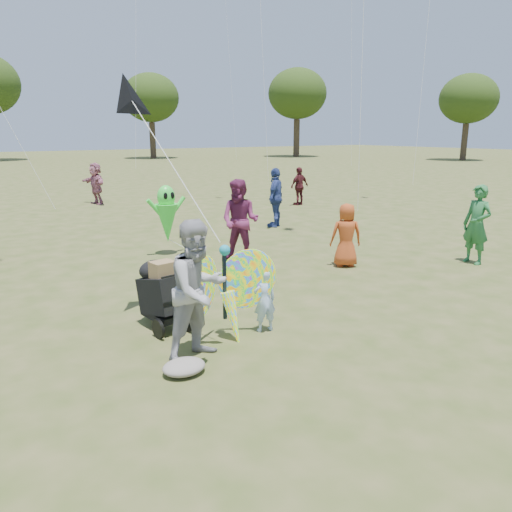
{
  "coord_description": "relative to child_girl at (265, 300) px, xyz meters",
  "views": [
    {
      "loc": [
        -4.42,
        -4.84,
        3.01
      ],
      "look_at": [
        -0.2,
        1.5,
        1.1
      ],
      "focal_mm": 35.0,
      "sensor_mm": 36.0,
      "label": 1
    }
  ],
  "objects": [
    {
      "name": "delta_kite_rig",
      "position": [
        -1.33,
        1.62,
        2.95
      ],
      "size": [
        0.93,
        2.12,
        2.34
      ],
      "color": "black",
      "rests_on": "ground"
    },
    {
      "name": "adult_man",
      "position": [
        -1.25,
        -0.26,
        0.46
      ],
      "size": [
        1.07,
        0.92,
        1.91
      ],
      "primitive_type": "imported",
      "rotation": [
        0.0,
        0.0,
        0.24
      ],
      "color": "#98979C",
      "rests_on": "ground"
    },
    {
      "name": "grey_bag",
      "position": [
        -1.66,
        -0.59,
        -0.41
      ],
      "size": [
        0.56,
        0.46,
        0.18
      ],
      "primitive_type": "ellipsoid",
      "color": "gray",
      "rests_on": "ground"
    },
    {
      "name": "crowd_e",
      "position": [
        1.96,
        3.85,
        0.47
      ],
      "size": [
        1.15,
        1.2,
        1.94
      ],
      "primitive_type": "imported",
      "rotation": [
        0.0,
        0.0,
        5.34
      ],
      "color": "#6C244C",
      "rests_on": "ground"
    },
    {
      "name": "alien_kite",
      "position": [
        0.8,
        5.41,
        0.47
      ],
      "size": [
        1.12,
        0.69,
        1.74
      ],
      "color": "#36E83F",
      "rests_on": "ground"
    },
    {
      "name": "crowd_c",
      "position": [
        5.26,
        7.0,
        0.44
      ],
      "size": [
        1.16,
        1.03,
        1.89
      ],
      "primitive_type": "imported",
      "rotation": [
        0.0,
        0.0,
        3.79
      ],
      "color": "navy",
      "rests_on": "ground"
    },
    {
      "name": "crowd_j",
      "position": [
        1.97,
        15.42,
        0.37
      ],
      "size": [
        0.82,
        1.69,
        1.74
      ],
      "primitive_type": "imported",
      "rotation": [
        0.0,
        0.0,
        4.91
      ],
      "color": "#A25C72",
      "rests_on": "ground"
    },
    {
      "name": "ground",
      "position": [
        0.31,
        -1.1,
        -0.5
      ],
      "size": [
        160.0,
        160.0,
        0.0
      ],
      "primitive_type": "plane",
      "color": "#51592B",
      "rests_on": "ground"
    },
    {
      "name": "jogging_stroller",
      "position": [
        -1.25,
        1.03,
        0.11
      ],
      "size": [
        0.58,
        1.09,
        1.09
      ],
      "rotation": [
        0.0,
        0.0,
        0.14
      ],
      "color": "black",
      "rests_on": "ground"
    },
    {
      "name": "butterfly_kite",
      "position": [
        -0.62,
        0.05,
        0.2
      ],
      "size": [
        1.74,
        0.75,
        1.64
      ],
      "color": "#FF2839",
      "rests_on": "ground"
    },
    {
      "name": "crowd_a",
      "position": [
        3.72,
        2.13,
        0.22
      ],
      "size": [
        0.84,
        0.75,
        1.45
      ],
      "primitive_type": "imported",
      "rotation": [
        0.0,
        0.0,
        2.62
      ],
      "color": "#A9421B",
      "rests_on": "ground"
    },
    {
      "name": "crowd_h",
      "position": [
        8.96,
        10.42,
        0.29
      ],
      "size": [
        0.96,
        0.48,
        1.58
      ],
      "primitive_type": "imported",
      "rotation": [
        0.0,
        0.0,
        3.25
      ],
      "color": "#4C191F",
      "rests_on": "ground"
    },
    {
      "name": "child_girl",
      "position": [
        0.0,
        0.0,
        0.0
      ],
      "size": [
        0.4,
        0.3,
        1.0
      ],
      "primitive_type": "imported",
      "rotation": [
        0.0,
        0.0,
        2.96
      ],
      "color": "#A8C6EE",
      "rests_on": "ground"
    },
    {
      "name": "crowd_f",
      "position": [
        6.41,
        0.66,
        0.42
      ],
      "size": [
        0.47,
        0.69,
        1.84
      ],
      "primitive_type": "imported",
      "rotation": [
        0.0,
        0.0,
        4.66
      ],
      "color": "#276836",
      "rests_on": "ground"
    },
    {
      "name": "tree_line",
      "position": [
        3.97,
        43.89,
        6.36
      ],
      "size": [
        91.78,
        33.6,
        10.79
      ],
      "color": "#3A2D21",
      "rests_on": "ground"
    }
  ]
}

